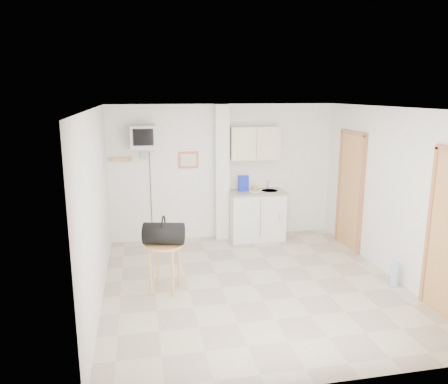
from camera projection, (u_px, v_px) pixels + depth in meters
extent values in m
plane|color=#BAB095|center=(253.00, 285.00, 6.27)|extent=(4.50, 4.50, 0.00)
cube|color=white|center=(223.00, 172.00, 8.15)|extent=(4.20, 0.04, 2.50)
cube|color=white|center=(322.00, 261.00, 3.84)|extent=(4.20, 0.04, 2.50)
cube|color=white|center=(97.00, 208.00, 5.60)|extent=(0.04, 4.50, 2.50)
cube|color=white|center=(393.00, 194.00, 6.39)|extent=(0.04, 4.50, 2.50)
cube|color=white|center=(256.00, 108.00, 5.72)|extent=(4.20, 4.50, 0.04)
cube|color=white|center=(222.00, 173.00, 8.03)|extent=(0.25, 0.22, 2.50)
cube|color=#CB5D40|center=(188.00, 160.00, 7.95)|extent=(0.36, 0.03, 0.30)
cube|color=silver|center=(189.00, 160.00, 7.93)|extent=(0.28, 0.01, 0.22)
cube|color=tan|center=(121.00, 159.00, 7.70)|extent=(0.40, 0.05, 0.06)
cube|color=white|center=(207.00, 189.00, 8.14)|extent=(0.15, 0.02, 0.08)
cylinder|color=tan|center=(112.00, 161.00, 7.62)|extent=(0.02, 0.08, 0.02)
cylinder|color=tan|center=(129.00, 160.00, 7.67)|extent=(0.02, 0.08, 0.02)
cube|color=olive|center=(350.00, 192.00, 7.64)|extent=(0.04, 0.75, 2.00)
cube|color=brown|center=(350.00, 192.00, 7.64)|extent=(0.06, 0.87, 2.06)
cube|color=silver|center=(256.00, 216.00, 8.17)|extent=(1.00, 0.55, 0.88)
cube|color=#B0A697|center=(257.00, 192.00, 8.07)|extent=(1.03, 0.58, 0.04)
cylinder|color=#B7B7BA|center=(270.00, 192.00, 8.12)|extent=(0.30, 0.30, 0.05)
cylinder|color=#B7B7BA|center=(268.00, 185.00, 8.23)|extent=(0.02, 0.02, 0.16)
cylinder|color=#B7B7BA|center=(269.00, 182.00, 8.16)|extent=(0.02, 0.13, 0.02)
cube|color=beige|center=(254.00, 143.00, 7.98)|extent=(0.90, 0.32, 0.60)
cube|color=#1424B2|center=(243.00, 183.00, 8.03)|extent=(0.19, 0.07, 0.29)
cylinder|color=white|center=(255.00, 191.00, 8.03)|extent=(0.22, 0.22, 0.01)
sphere|color=tan|center=(255.00, 189.00, 8.02)|extent=(0.11, 0.11, 0.11)
cube|color=slate|center=(144.00, 149.00, 7.61)|extent=(0.36, 0.32, 0.02)
cube|color=slate|center=(144.00, 153.00, 7.75)|extent=(0.10, 0.06, 0.20)
cube|color=#AFAFB1|center=(143.00, 137.00, 7.50)|extent=(0.44, 0.42, 0.40)
cube|color=black|center=(143.00, 137.00, 7.29)|extent=(0.34, 0.02, 0.28)
cylinder|color=black|center=(151.00, 196.00, 7.96)|extent=(0.01, 0.01, 1.73)
cylinder|color=tan|center=(164.00, 245.00, 5.95)|extent=(0.53, 0.53, 0.03)
cylinder|color=tan|center=(179.00, 265.00, 6.15)|extent=(0.04, 0.04, 0.66)
cylinder|color=tan|center=(158.00, 263.00, 6.21)|extent=(0.04, 0.04, 0.66)
cylinder|color=tan|center=(150.00, 272.00, 5.90)|extent=(0.04, 0.04, 0.66)
cylinder|color=tan|center=(173.00, 273.00, 5.85)|extent=(0.04, 0.04, 0.66)
cylinder|color=black|center=(164.00, 234.00, 5.89)|extent=(0.60, 0.42, 0.30)
torus|color=black|center=(163.00, 224.00, 5.86)|extent=(0.08, 0.23, 0.23)
cylinder|color=#9BB9D8|center=(395.00, 275.00, 6.23)|extent=(0.12, 0.12, 0.32)
cylinder|color=#9BB9D8|center=(396.00, 263.00, 6.19)|extent=(0.04, 0.04, 0.04)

